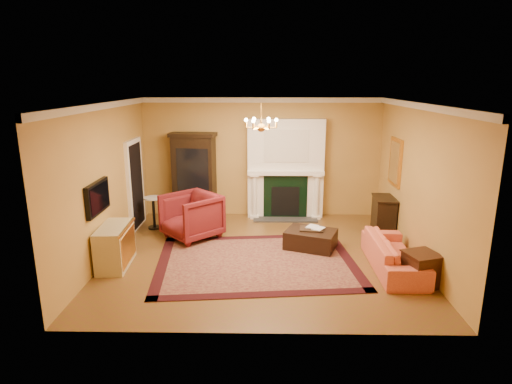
{
  "coord_description": "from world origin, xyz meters",
  "views": [
    {
      "loc": [
        0.05,
        -7.99,
        3.38
      ],
      "look_at": [
        -0.1,
        0.3,
        1.23
      ],
      "focal_mm": 30.0,
      "sensor_mm": 36.0,
      "label": 1
    }
  ],
  "objects_px": {
    "coral_sofa": "(394,249)",
    "leather_ottoman": "(311,239)",
    "pedestal_table": "(154,210)",
    "china_cabinet": "(194,178)",
    "commode": "(115,246)",
    "end_table": "(421,270)",
    "console_table": "(383,216)",
    "wingback_armchair": "(191,214)"
  },
  "relations": [
    {
      "from": "console_table",
      "to": "leather_ottoman",
      "type": "height_order",
      "value": "console_table"
    },
    {
      "from": "pedestal_table",
      "to": "console_table",
      "type": "relative_size",
      "value": 0.92
    },
    {
      "from": "commode",
      "to": "leather_ottoman",
      "type": "height_order",
      "value": "commode"
    },
    {
      "from": "wingback_armchair",
      "to": "leather_ottoman",
      "type": "distance_m",
      "value": 2.67
    },
    {
      "from": "wingback_armchair",
      "to": "commode",
      "type": "relative_size",
      "value": 1.04
    },
    {
      "from": "end_table",
      "to": "console_table",
      "type": "relative_size",
      "value": 0.68
    },
    {
      "from": "pedestal_table",
      "to": "coral_sofa",
      "type": "relative_size",
      "value": 0.38
    },
    {
      "from": "china_cabinet",
      "to": "commode",
      "type": "height_order",
      "value": "china_cabinet"
    },
    {
      "from": "coral_sofa",
      "to": "console_table",
      "type": "relative_size",
      "value": 2.42
    },
    {
      "from": "china_cabinet",
      "to": "wingback_armchair",
      "type": "relative_size",
      "value": 1.88
    },
    {
      "from": "china_cabinet",
      "to": "leather_ottoman",
      "type": "relative_size",
      "value": 2.08
    },
    {
      "from": "china_cabinet",
      "to": "pedestal_table",
      "type": "bearing_deg",
      "value": -125.49
    },
    {
      "from": "pedestal_table",
      "to": "coral_sofa",
      "type": "distance_m",
      "value": 5.45
    },
    {
      "from": "pedestal_table",
      "to": "end_table",
      "type": "relative_size",
      "value": 1.36
    },
    {
      "from": "coral_sofa",
      "to": "end_table",
      "type": "distance_m",
      "value": 0.73
    },
    {
      "from": "china_cabinet",
      "to": "wingback_armchair",
      "type": "height_order",
      "value": "china_cabinet"
    },
    {
      "from": "pedestal_table",
      "to": "leather_ottoman",
      "type": "bearing_deg",
      "value": -18.22
    },
    {
      "from": "commode",
      "to": "leather_ottoman",
      "type": "relative_size",
      "value": 1.06
    },
    {
      "from": "pedestal_table",
      "to": "coral_sofa",
      "type": "height_order",
      "value": "coral_sofa"
    },
    {
      "from": "commode",
      "to": "end_table",
      "type": "height_order",
      "value": "commode"
    },
    {
      "from": "end_table",
      "to": "console_table",
      "type": "xyz_separation_m",
      "value": [
        0.06,
        2.59,
        0.13
      ]
    },
    {
      "from": "pedestal_table",
      "to": "china_cabinet",
      "type": "bearing_deg",
      "value": 47.33
    },
    {
      "from": "coral_sofa",
      "to": "console_table",
      "type": "xyz_separation_m",
      "value": [
        0.31,
        1.91,
        0.02
      ]
    },
    {
      "from": "china_cabinet",
      "to": "leather_ottoman",
      "type": "bearing_deg",
      "value": -30.14
    },
    {
      "from": "china_cabinet",
      "to": "wingback_armchair",
      "type": "xyz_separation_m",
      "value": [
        0.15,
        -1.5,
        -0.48
      ]
    },
    {
      "from": "leather_ottoman",
      "to": "commode",
      "type": "bearing_deg",
      "value": -144.7
    },
    {
      "from": "china_cabinet",
      "to": "end_table",
      "type": "relative_size",
      "value": 3.66
    },
    {
      "from": "leather_ottoman",
      "to": "wingback_armchair",
      "type": "bearing_deg",
      "value": -171.56
    },
    {
      "from": "commode",
      "to": "china_cabinet",
      "type": "bearing_deg",
      "value": 67.99
    },
    {
      "from": "leather_ottoman",
      "to": "end_table",
      "type": "bearing_deg",
      "value": -23.65
    },
    {
      "from": "china_cabinet",
      "to": "pedestal_table",
      "type": "xyz_separation_m",
      "value": [
        -0.84,
        -0.91,
        -0.59
      ]
    },
    {
      "from": "leather_ottoman",
      "to": "china_cabinet",
      "type": "bearing_deg",
      "value": 163.78
    },
    {
      "from": "wingback_armchair",
      "to": "end_table",
      "type": "bearing_deg",
      "value": 18.54
    },
    {
      "from": "wingback_armchair",
      "to": "pedestal_table",
      "type": "bearing_deg",
      "value": -164.67
    },
    {
      "from": "wingback_armchair",
      "to": "pedestal_table",
      "type": "distance_m",
      "value": 1.16
    },
    {
      "from": "pedestal_table",
      "to": "commode",
      "type": "bearing_deg",
      "value": -95.26
    },
    {
      "from": "pedestal_table",
      "to": "console_table",
      "type": "height_order",
      "value": "console_table"
    },
    {
      "from": "wingback_armchair",
      "to": "leather_ottoman",
      "type": "relative_size",
      "value": 1.11
    },
    {
      "from": "pedestal_table",
      "to": "commode",
      "type": "height_order",
      "value": "commode"
    },
    {
      "from": "china_cabinet",
      "to": "leather_ottoman",
      "type": "distance_m",
      "value": 3.54
    },
    {
      "from": "coral_sofa",
      "to": "leather_ottoman",
      "type": "relative_size",
      "value": 2.01
    },
    {
      "from": "china_cabinet",
      "to": "end_table",
      "type": "distance_m",
      "value": 5.84
    }
  ]
}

